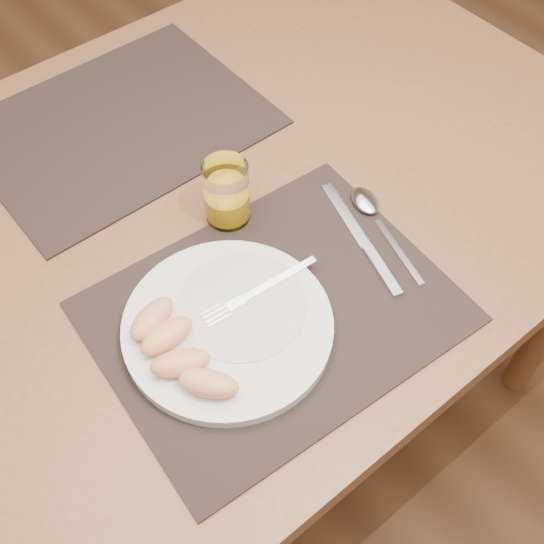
{
  "coord_description": "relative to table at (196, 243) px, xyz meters",
  "views": [
    {
      "loc": [
        -0.33,
        -0.6,
        1.5
      ],
      "look_at": [
        0.01,
        -0.18,
        0.77
      ],
      "focal_mm": 45.0,
      "sensor_mm": 36.0,
      "label": 1
    }
  ],
  "objects": [
    {
      "name": "plate",
      "position": [
        -0.09,
        -0.21,
        0.1
      ],
      "size": [
        0.27,
        0.27,
        0.02
      ],
      "primitive_type": "cylinder",
      "color": "white",
      "rests_on": "placemat_near"
    },
    {
      "name": "grapefruit_wedges",
      "position": [
        -0.16,
        -0.2,
        0.12
      ],
      "size": [
        0.09,
        0.19,
        0.03
      ],
      "color": "#F8A065",
      "rests_on": "plate"
    },
    {
      "name": "table",
      "position": [
        0.0,
        0.0,
        0.0
      ],
      "size": [
        1.4,
        0.9,
        0.75
      ],
      "color": "brown",
      "rests_on": "ground"
    },
    {
      "name": "spoon",
      "position": [
        0.2,
        -0.17,
        0.09
      ],
      "size": [
        0.07,
        0.19,
        0.01
      ],
      "color": "silver",
      "rests_on": "placemat_near"
    },
    {
      "name": "knife",
      "position": [
        0.15,
        -0.22,
        0.09
      ],
      "size": [
        0.08,
        0.22,
        0.01
      ],
      "color": "silver",
      "rests_on": "placemat_near"
    },
    {
      "name": "ground",
      "position": [
        0.0,
        0.0,
        -0.67
      ],
      "size": [
        5.0,
        5.0,
        0.0
      ],
      "primitive_type": "plane",
      "color": "brown",
      "rests_on": "ground"
    },
    {
      "name": "placemat_near",
      "position": [
        -0.02,
        -0.22,
        0.09
      ],
      "size": [
        0.47,
        0.38,
        0.0
      ],
      "primitive_type": "cube",
      "rotation": [
        0.0,
        0.0,
        -0.07
      ],
      "color": "black",
      "rests_on": "table"
    },
    {
      "name": "plate_dressing",
      "position": [
        -0.06,
        -0.2,
        0.1
      ],
      "size": [
        0.17,
        0.17,
        0.0
      ],
      "color": "white",
      "rests_on": "plate"
    },
    {
      "name": "juice_glass",
      "position": [
        0.03,
        -0.05,
        0.13
      ],
      "size": [
        0.06,
        0.06,
        0.1
      ],
      "color": "white",
      "rests_on": "placemat_near"
    },
    {
      "name": "placemat_far",
      "position": [
        0.01,
        0.22,
        0.09
      ],
      "size": [
        0.45,
        0.35,
        0.0
      ],
      "primitive_type": "cube",
      "rotation": [
        0.0,
        0.0,
        0.0
      ],
      "color": "black",
      "rests_on": "table"
    },
    {
      "name": "fork",
      "position": [
        -0.04,
        -0.19,
        0.11
      ],
      "size": [
        0.18,
        0.03,
        0.0
      ],
      "color": "silver",
      "rests_on": "plate"
    }
  ]
}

